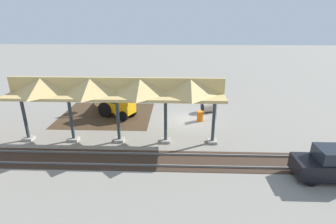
{
  "coord_description": "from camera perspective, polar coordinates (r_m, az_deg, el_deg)",
  "views": [
    {
      "loc": [
        0.98,
        22.05,
        9.06
      ],
      "look_at": [
        1.69,
        2.35,
        1.6
      ],
      "focal_mm": 28.0,
      "sensor_mm": 36.0,
      "label": 1
    }
  ],
  "objects": [
    {
      "name": "concrete_pipe",
      "position": [
        25.76,
        8.69,
        1.13
      ],
      "size": [
        1.47,
        1.39,
        1.04
      ],
      "color": "#9E9384",
      "rests_on": "ground"
    },
    {
      "name": "backhoe",
      "position": [
        24.62,
        -11.14,
        1.89
      ],
      "size": [
        5.04,
        3.35,
        2.82
      ],
      "color": "orange",
      "rests_on": "ground"
    },
    {
      "name": "distant_parked_car",
      "position": [
        17.93,
        32.3,
        -9.54
      ],
      "size": [
        4.2,
        1.75,
        1.98
      ],
      "color": "black",
      "rests_on": "ground"
    },
    {
      "name": "platform_canopy",
      "position": [
        18.76,
        -11.31,
        5.2
      ],
      "size": [
        15.15,
        3.2,
        4.9
      ],
      "color": "#9E998E",
      "rests_on": "ground"
    },
    {
      "name": "ground_plane",
      "position": [
        23.85,
        4.26,
        -1.65
      ],
      "size": [
        120.0,
        120.0,
        0.0
      ],
      "primitive_type": "plane",
      "color": "gray"
    },
    {
      "name": "dirt_work_zone",
      "position": [
        25.53,
        -13.22,
        -0.62
      ],
      "size": [
        8.44,
        7.0,
        0.01
      ],
      "primitive_type": "cube",
      "color": "#42301E",
      "rests_on": "ground"
    },
    {
      "name": "stop_sign",
      "position": [
        23.8,
        10.67,
        2.31
      ],
      "size": [
        0.63,
        0.47,
        2.33
      ],
      "color": "gray",
      "rests_on": "ground"
    },
    {
      "name": "traffic_barrel",
      "position": [
        23.52,
        6.99,
        -0.9
      ],
      "size": [
        0.56,
        0.56,
        0.9
      ],
      "primitive_type": "cylinder",
      "color": "orange",
      "rests_on": "ground"
    },
    {
      "name": "rail_tracks",
      "position": [
        17.44,
        5.07,
        -10.54
      ],
      "size": [
        60.0,
        2.58,
        0.15
      ],
      "color": "slate",
      "rests_on": "ground"
    },
    {
      "name": "dirt_mound",
      "position": [
        26.14,
        -15.64,
        -0.35
      ],
      "size": [
        4.41,
        4.41,
        2.3
      ],
      "primitive_type": "cone",
      "color": "#42301E",
      "rests_on": "ground"
    }
  ]
}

